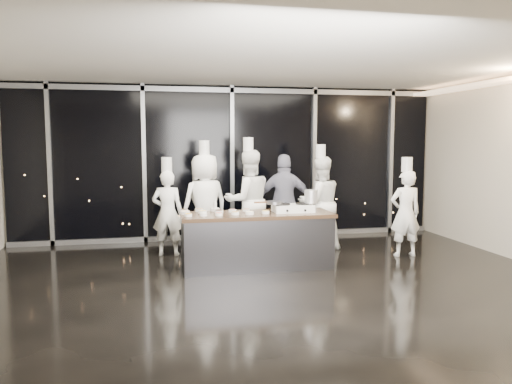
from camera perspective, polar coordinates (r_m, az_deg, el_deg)
ground at (r=7.42m, az=1.54°, el=-10.30°), size 9.00×9.00×0.00m
room_shell at (r=7.17m, az=2.97°, el=7.29°), size 9.02×7.02×3.21m
window_wall at (r=10.51m, az=-2.78°, el=3.34°), size 8.90×0.11×3.20m
demo_counter at (r=8.17m, az=0.08°, el=-5.51°), size 2.46×0.86×0.90m
stove at (r=8.24m, az=4.24°, el=-1.83°), size 0.65×0.43×0.14m
frying_pan at (r=8.13m, az=2.03°, el=-1.21°), size 0.47×0.28×0.05m
stock_pot at (r=8.30m, az=6.29°, el=-0.50°), size 0.22×0.22×0.22m
prep_bowls at (r=8.08m, az=-4.62°, el=-2.27°), size 1.42×0.67×0.05m
squeeze_bottle at (r=8.30m, az=-4.70°, el=-1.52°), size 0.06×0.06×0.21m
chef_far_left at (r=9.11m, az=-10.08°, el=-2.21°), size 0.63×0.49×1.77m
chef_left at (r=9.15m, az=-5.87°, el=-1.28°), size 1.05×0.87×2.07m
chef_center at (r=9.32m, az=-0.89°, el=-0.95°), size 1.01×0.84×2.13m
guest at (r=9.45m, az=3.31°, el=-1.17°), size 1.13×0.67×1.81m
chef_right at (r=9.57m, az=7.31°, el=-1.20°), size 0.90×0.72×2.00m
chef_side at (r=9.31m, az=16.71°, el=-2.19°), size 0.58×0.40×1.78m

